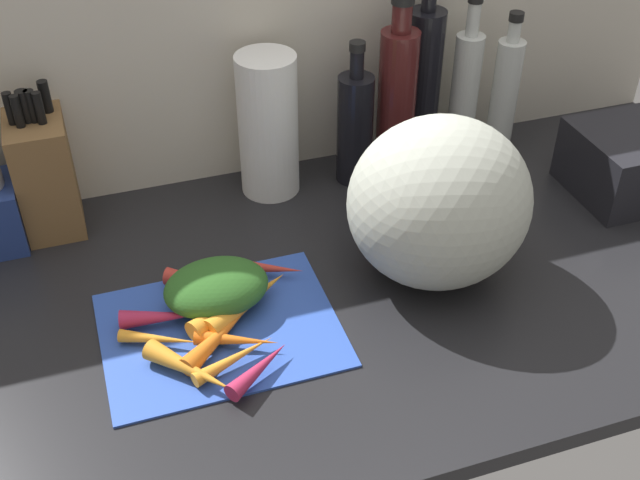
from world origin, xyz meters
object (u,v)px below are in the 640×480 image
Objects in this scene: knife_block at (44,170)px; bottle_1 at (396,100)px; carrot_6 at (248,301)px; carrot_8 at (234,358)px; bottle_0 at (355,127)px; dish_rack at (639,160)px; carrot_7 at (160,339)px; bottle_2 at (422,83)px; paper_towel_roll at (268,126)px; carrot_9 at (220,335)px; carrot_4 at (203,282)px; bottle_4 at (504,95)px; carrot_3 at (259,368)px; carrot_10 at (191,369)px; winter_squash at (439,203)px; carrot_0 at (226,309)px; carrot_5 at (162,317)px; carrot_2 at (237,340)px; cutting_board at (220,329)px; bottle_3 at (464,92)px; carrot_1 at (267,268)px.

bottle_1 is at bearing -3.24° from knife_block.
carrot_6 reaches higher than carrot_8.
bottle_0 reaches higher than dish_rack.
bottle_2 is (58.64, 38.94, 13.77)cm from carrot_7.
paper_towel_roll is at bearing 53.05° from carrot_7.
knife_block reaches higher than carrot_9.
carrot_4 is 0.43× the size of bottle_4.
carrot_6 is 14.59cm from carrot_7.
carrot_8 is at bearing -129.01° from bottle_0.
bottle_0 is 16.66cm from bottle_2.
knife_block is 86.88cm from bottle_4.
bottle_2 is at bearing 46.95° from carrot_3.
bottle_2 reaches higher than carrot_10.
dish_rack reaches higher than carrot_9.
bottle_2 is (12.97, 35.35, 1.80)cm from winter_squash.
carrot_10 is 45.56cm from winter_squash.
carrot_0 is at bearing -57.00° from knife_block.
carrot_5 is 0.83× the size of carrot_10.
carrot_9 reaches higher than carrot_2.
winter_squash is at bearing 12.23° from carrot_2.
carrot_9 is at bearing 101.07° from carrot_8.
carrot_4 reaches higher than cutting_board.
bottle_0 is at bearing -174.55° from bottle_3.
bottle_0 is 1.16× the size of dish_rack.
carrot_9 is (-2.14, 1.47, 0.36)cm from carrot_2.
cutting_board is 2.85× the size of carrot_2.
carrot_0 is at bearing 83.47° from carrot_8.
bottle_0 is at bearing 44.78° from carrot_1.
carrot_0 is 9.87cm from carrot_8.
knife_block is 0.90× the size of bottle_4.
cutting_board is 5.24cm from carrot_2.
bottle_1 reaches higher than bottle_3.
carrot_0 is at bearing -116.09° from paper_towel_roll.
carrot_10 is at bearing -145.02° from bottle_3.
cutting_board is at bearing -155.86° from carrot_6.
bottle_1 is 1.21× the size of bottle_4.
winter_squash is at bearing 0.98° from carrot_6.
knife_block is (-21.18, 27.84, 8.57)cm from carrot_4.
paper_towel_roll is at bearing 67.69° from carrot_2.
paper_towel_roll is (17.59, 43.41, 11.59)cm from carrot_8.
carrot_0 is at bearing -171.92° from dish_rack.
carrot_3 is at bearing -108.16° from carrot_1.
carrot_1 is at bearing 55.94° from carrot_6.
carrot_7 is 0.41× the size of bottle_4.
carrot_5 is 12.23cm from carrot_10.
carrot_1 is at bearing -156.56° from bottle_4.
winter_squash is 39.03cm from bottle_3.
carrot_0 is at bearing -10.24° from carrot_5.
carrot_4 reaches higher than carrot_2.
carrot_1 is at bearing 28.44° from carrot_7.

